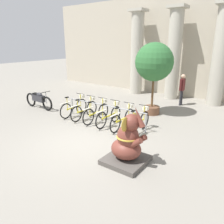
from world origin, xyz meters
TOP-DOWN VIEW (x-y plane):
  - ground_plane at (0.00, 0.00)m, footprint 60.00×60.00m
  - building_facade at (0.00, 8.60)m, footprint 20.00×0.20m
  - column_left at (-2.43, 7.60)m, footprint 0.97×0.97m
  - column_middle at (0.00, 7.60)m, footprint 0.97×0.97m
  - column_right at (2.43, 7.60)m, footprint 0.97×0.97m
  - bike_rack at (-0.68, 1.95)m, footprint 3.97×0.05m
  - bicycle_0 at (-2.37, 1.84)m, footprint 0.48×1.68m
  - bicycle_1 at (-1.70, 1.81)m, footprint 0.48×1.68m
  - bicycle_2 at (-1.02, 1.82)m, footprint 0.48×1.68m
  - bicycle_3 at (-0.35, 1.81)m, footprint 0.48×1.68m
  - bicycle_4 at (0.33, 1.81)m, footprint 0.48×1.68m
  - bicycle_5 at (1.00, 1.85)m, footprint 0.48×1.68m
  - elephant_statue at (1.83, -0.28)m, footprint 1.13×1.13m
  - motorcycle at (-4.66, 1.59)m, footprint 2.06×0.55m
  - person_pedestrian at (1.03, 6.46)m, footprint 0.22×0.47m
  - potted_tree at (0.41, 4.18)m, footprint 1.71×1.71m

SIDE VIEW (x-z plane):
  - ground_plane at x=0.00m, z-range 0.00..0.00m
  - bicycle_0 at x=-2.37m, z-range -0.08..0.89m
  - bicycle_1 at x=-1.70m, z-range -0.08..0.89m
  - bicycle_2 at x=-1.02m, z-range -0.08..0.89m
  - bicycle_3 at x=-0.35m, z-range -0.08..0.89m
  - bicycle_4 at x=0.33m, z-range -0.08..0.89m
  - bicycle_5 at x=1.00m, z-range -0.08..0.89m
  - motorcycle at x=-4.66m, z-range -0.01..0.95m
  - elephant_statue at x=1.83m, z-range -0.28..1.45m
  - bike_rack at x=-0.68m, z-range 0.23..1.00m
  - person_pedestrian at x=1.03m, z-range 0.16..1.83m
  - potted_tree at x=0.41m, z-range 0.69..3.97m
  - column_left at x=-2.43m, z-range 0.04..5.20m
  - column_middle at x=0.00m, z-range 0.04..5.20m
  - column_right at x=2.43m, z-range 0.04..5.20m
  - building_facade at x=0.00m, z-range 0.00..6.00m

